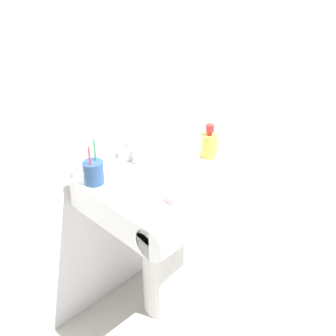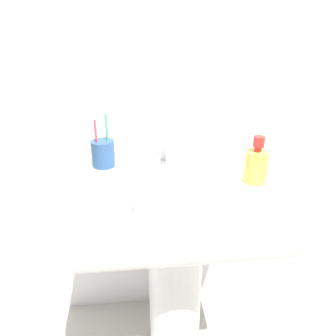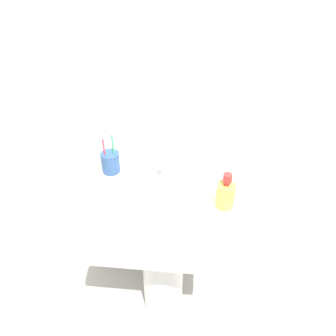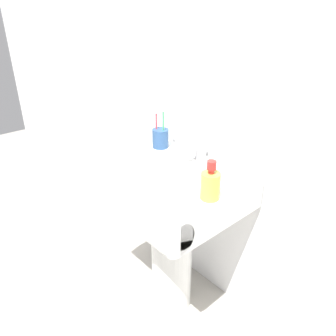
% 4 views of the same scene
% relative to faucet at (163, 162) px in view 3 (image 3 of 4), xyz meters
% --- Properties ---
extents(ground_plane, '(6.00, 6.00, 0.00)m').
position_rel_faucet_xyz_m(ground_plane, '(0.01, -0.17, -0.75)').
color(ground_plane, '#ADA89E').
rests_on(ground_plane, ground).
extents(wall_back, '(5.00, 0.05, 2.40)m').
position_rel_faucet_xyz_m(wall_back, '(0.01, 0.10, 0.45)').
color(wall_back, white).
rests_on(wall_back, ground).
extents(sink_pedestal, '(0.18, 0.18, 0.60)m').
position_rel_faucet_xyz_m(sink_pedestal, '(0.01, -0.17, -0.46)').
color(sink_pedestal, white).
rests_on(sink_pedestal, ground).
extents(sink_basin, '(0.56, 0.50, 0.12)m').
position_rel_faucet_xyz_m(sink_basin, '(0.01, -0.22, -0.10)').
color(sink_basin, white).
rests_on(sink_basin, sink_pedestal).
extents(faucet, '(0.05, 0.12, 0.07)m').
position_rel_faucet_xyz_m(faucet, '(0.00, 0.00, 0.00)').
color(faucet, silver).
rests_on(faucet, sink_basin).
extents(toothbrush_cup, '(0.07, 0.07, 0.19)m').
position_rel_faucet_xyz_m(toothbrush_cup, '(-0.21, -0.04, 0.01)').
color(toothbrush_cup, '#2D5184').
rests_on(toothbrush_cup, sink_basin).
extents(soap_bottle, '(0.07, 0.07, 0.14)m').
position_rel_faucet_xyz_m(soap_bottle, '(0.25, -0.20, 0.02)').
color(soap_bottle, gold).
rests_on(soap_bottle, sink_basin).
extents(bar_soap, '(0.07, 0.05, 0.02)m').
position_rel_faucet_xyz_m(bar_soap, '(-0.08, -0.32, -0.02)').
color(bar_soap, silver).
rests_on(bar_soap, sink_basin).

